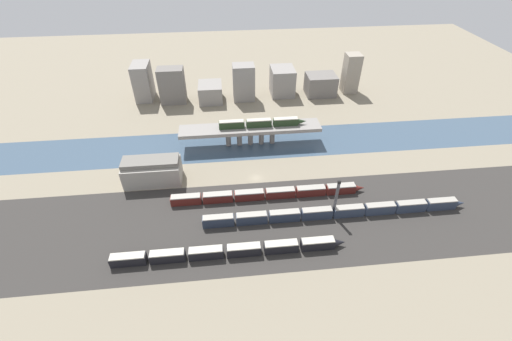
# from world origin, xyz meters

# --- Properties ---
(ground_plane) EXTENTS (400.00, 400.00, 0.00)m
(ground_plane) POSITION_xyz_m (0.00, 0.00, 0.00)
(ground_plane) COLOR gray
(railbed_yard) EXTENTS (280.00, 42.00, 0.01)m
(railbed_yard) POSITION_xyz_m (0.00, -24.00, 0.00)
(railbed_yard) COLOR #33302D
(railbed_yard) RESTS_ON ground
(river_water) EXTENTS (320.00, 24.78, 0.01)m
(river_water) POSITION_xyz_m (0.00, 24.75, 0.00)
(river_water) COLOR #3D5166
(river_water) RESTS_ON ground
(bridge) EXTENTS (62.27, 9.78, 8.96)m
(bridge) POSITION_xyz_m (-0.00, 24.75, 7.43)
(bridge) COLOR gray
(bridge) RESTS_ON ground
(train_on_bridge) EXTENTS (38.67, 2.66, 3.46)m
(train_on_bridge) POSITION_xyz_m (5.11, 24.75, 10.64)
(train_on_bridge) COLOR #23381E
(train_on_bridge) RESTS_ON bridge
(train_yard_near) EXTENTS (72.87, 2.95, 3.65)m
(train_yard_near) POSITION_xyz_m (-12.13, -36.60, 1.79)
(train_yard_near) COLOR black
(train_yard_near) RESTS_ON ground
(train_yard_mid) EXTENTS (93.56, 2.74, 4.01)m
(train_yard_mid) POSITION_xyz_m (25.39, -23.65, 1.97)
(train_yard_mid) COLOR #2D384C
(train_yard_mid) RESTS_ON ground
(train_yard_far) EXTENTS (72.42, 2.95, 3.58)m
(train_yard_far) POSITION_xyz_m (3.39, -11.67, 1.76)
(train_yard_far) COLOR #5B1E19
(train_yard_far) RESTS_ON ground
(warehouse_building) EXTENTS (21.66, 10.68, 10.33)m
(warehouse_building) POSITION_xyz_m (-40.12, 2.65, 4.91)
(warehouse_building) COLOR #9E998E
(warehouse_building) RESTS_ON ground
(signal_tower) EXTENTS (1.01, 1.01, 15.66)m
(signal_tower) POSITION_xyz_m (24.80, -23.05, 7.65)
(signal_tower) COLOR #4C4C51
(signal_tower) RESTS_ON ground
(city_block_far_left) EXTENTS (8.92, 14.51, 19.57)m
(city_block_far_left) POSITION_xyz_m (-53.96, 76.84, 9.79)
(city_block_far_left) COLOR gray
(city_block_far_left) RESTS_ON ground
(city_block_left) EXTENTS (13.58, 8.72, 18.98)m
(city_block_left) POSITION_xyz_m (-37.81, 70.74, 9.49)
(city_block_left) COLOR slate
(city_block_left) RESTS_ON ground
(city_block_center) EXTENTS (12.62, 14.83, 9.51)m
(city_block_center) POSITION_xyz_m (-17.75, 70.37, 4.76)
(city_block_center) COLOR gray
(city_block_center) RESTS_ON ground
(city_block_right) EXTENTS (11.58, 9.20, 19.44)m
(city_block_right) POSITION_xyz_m (0.59, 70.19, 9.72)
(city_block_right) COLOR gray
(city_block_right) RESTS_ON ground
(city_block_far_right) EXTENTS (12.72, 14.87, 14.93)m
(city_block_far_right) POSITION_xyz_m (22.60, 74.69, 7.46)
(city_block_far_right) COLOR gray
(city_block_far_right) RESTS_ON ground
(city_block_tall) EXTENTS (16.27, 13.08, 11.39)m
(city_block_tall) POSITION_xyz_m (44.11, 71.93, 5.70)
(city_block_tall) COLOR slate
(city_block_tall) RESTS_ON ground
(city_block_low) EXTENTS (8.20, 8.25, 21.70)m
(city_block_low) POSITION_xyz_m (61.50, 73.81, 10.85)
(city_block_low) COLOR gray
(city_block_low) RESTS_ON ground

